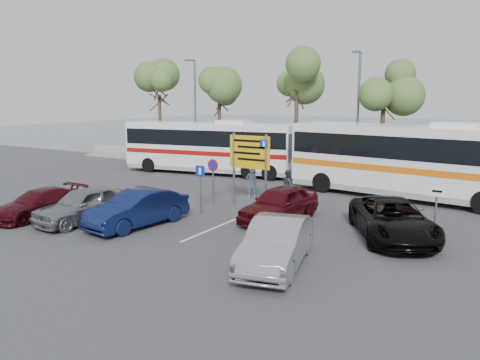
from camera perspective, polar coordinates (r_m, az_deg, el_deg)
The scene contains 25 objects.
ground at distance 21.07m, azimuth -5.61°, elevation -4.62°, with size 120.00×120.00×0.00m, color #363638.
kerb_strip at distance 33.08m, azimuth 9.10°, elevation 0.83°, with size 44.00×2.40×0.15m, color gray.
seawall at distance 34.88m, azimuth 10.36°, elevation 1.64°, with size 48.00×0.80×0.60m, color #A29581.
sea at distance 77.42m, azimuth 22.24°, elevation 5.42°, with size 140.00×140.00×0.00m, color #415668.
tree_far_left at distance 40.10m, azimuth -9.85°, elevation 11.39°, with size 3.20×3.20×7.60m.
tree_left at distance 36.44m, azimuth -2.57°, elevation 11.15°, with size 3.20×3.20×7.20m.
tree_mid at distance 33.28m, azimuth 6.98°, elevation 12.31°, with size 3.20×3.20×8.00m.
tree_right at distance 31.25m, azimuth 17.22°, elevation 11.19°, with size 3.20×3.20×7.40m.
street_lamp_left at distance 37.21m, azimuth -5.56°, elevation 8.93°, with size 0.45×1.15×8.01m.
street_lamp_right at distance 31.20m, azimuth 14.15°, elevation 8.45°, with size 0.45×1.15×8.01m.
direction_sign at distance 22.68m, azimuth 1.18°, elevation 2.74°, with size 2.20×0.12×3.60m.
sign_no_stop at distance 22.98m, azimuth -3.31°, elevation 0.66°, with size 0.60×0.08×2.35m.
sign_parking at distance 21.49m, azimuth -4.84°, elevation -0.30°, with size 0.50×0.07×2.25m.
sign_taxi at distance 18.34m, azimuth 22.78°, elevation -3.03°, with size 0.50×0.07×2.20m.
lane_markings at distance 21.02m, azimuth -9.75°, elevation -4.75°, with size 12.02×4.20×0.01m, color silver, non-canonical shape.
coach_bus_left at distance 32.89m, azimuth -3.74°, elevation 3.84°, with size 12.40×4.51×3.78m.
coach_bus_right at distance 26.04m, azimuth 20.45°, elevation 1.89°, with size 13.41×4.33×4.11m.
car_silver_a at distance 21.21m, azimuth -18.40°, elevation -2.88°, with size 1.81×4.49×1.53m, color gray.
car_blue at distance 19.94m, azimuth -12.42°, elevation -3.41°, with size 1.61×4.61×1.52m, color #101A4C.
car_maroon at distance 22.80m, azimuth -23.27°, elevation -2.65°, with size 1.77×4.35×1.26m, color #450B14.
car_red at distance 20.33m, azimuth 4.84°, elevation -2.92°, with size 1.82×4.52×1.54m, color #4D0B13.
suv_black at distance 18.77m, azimuth 18.11°, elevation -4.57°, with size 2.49×5.39×1.50m, color black.
car_silver_b at distance 14.98m, azimuth 4.49°, elevation -7.70°, with size 1.62×4.66×1.53m, color gray.
pedestrian_near at distance 24.93m, azimuth 1.42°, elevation -0.32°, with size 0.60×0.40×1.66m, color #8293BD.
pedestrian_far at distance 24.69m, azimuth 5.88°, elevation -0.56°, with size 0.77×0.60×1.58m, color #2F3146.
Camera 1 is at (12.31, -16.25, 5.35)m, focal length 35.00 mm.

